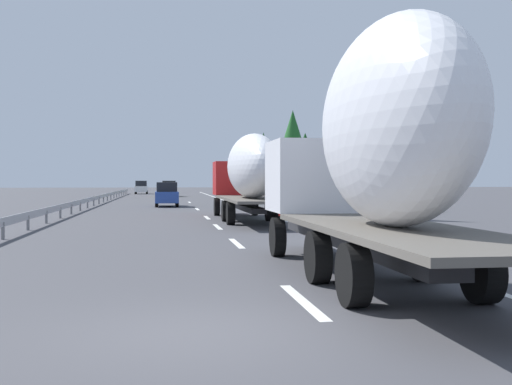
% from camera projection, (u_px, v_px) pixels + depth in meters
% --- Properties ---
extents(ground_plane, '(260.00, 260.00, 0.00)m').
position_uv_depth(ground_plane, '(171.00, 207.00, 48.08)').
color(ground_plane, '#424247').
extents(lane_stripe_0, '(3.20, 0.20, 0.01)m').
position_uv_depth(lane_stripe_0, '(303.00, 301.00, 10.74)').
color(lane_stripe_0, white).
rests_on(lane_stripe_0, ground_plane).
extents(lane_stripe_1, '(3.20, 0.20, 0.01)m').
position_uv_depth(lane_stripe_1, '(236.00, 243.00, 20.55)').
color(lane_stripe_1, white).
rests_on(lane_stripe_1, ground_plane).
extents(lane_stripe_2, '(3.20, 0.20, 0.01)m').
position_uv_depth(lane_stripe_2, '(218.00, 227.00, 27.81)').
color(lane_stripe_2, white).
rests_on(lane_stripe_2, ground_plane).
extents(lane_stripe_3, '(3.20, 0.20, 0.01)m').
position_uv_depth(lane_stripe_3, '(207.00, 218.00, 34.59)').
color(lane_stripe_3, white).
rests_on(lane_stripe_3, ground_plane).
extents(lane_stripe_4, '(3.20, 0.20, 0.01)m').
position_uv_depth(lane_stripe_4, '(197.00, 209.00, 44.70)').
color(lane_stripe_4, white).
rests_on(lane_stripe_4, ground_plane).
extents(lane_stripe_5, '(3.20, 0.20, 0.01)m').
position_uv_depth(lane_stripe_5, '(189.00, 202.00, 58.54)').
color(lane_stripe_5, white).
rests_on(lane_stripe_5, ground_plane).
extents(edge_line_right, '(110.00, 0.20, 0.01)m').
position_uv_depth(edge_line_right, '(236.00, 204.00, 53.82)').
color(edge_line_right, white).
rests_on(edge_line_right, ground_plane).
extents(truck_lead, '(14.36, 2.55, 4.21)m').
position_uv_depth(truck_lead, '(249.00, 172.00, 31.19)').
color(truck_lead, '#B21919').
rests_on(truck_lead, ground_plane).
extents(truck_trailing, '(12.64, 2.55, 4.98)m').
position_uv_depth(truck_trailing, '(373.00, 147.00, 12.61)').
color(truck_trailing, silver).
rests_on(truck_trailing, ground_plane).
extents(car_blue_sedan, '(4.41, 1.77, 1.88)m').
position_uv_depth(car_blue_sedan, '(167.00, 194.00, 49.18)').
color(car_blue_sedan, '#28479E').
rests_on(car_blue_sedan, ground_plane).
extents(car_white_van, '(4.26, 1.85, 1.95)m').
position_uv_depth(car_white_van, '(141.00, 187.00, 94.27)').
color(car_white_van, white).
rests_on(car_white_van, ground_plane).
extents(car_yellow_coupe, '(4.33, 1.85, 1.96)m').
position_uv_depth(car_yellow_coupe, '(169.00, 189.00, 79.35)').
color(car_yellow_coupe, gold).
rests_on(car_yellow_coupe, ground_plane).
extents(road_sign, '(0.10, 0.90, 3.22)m').
position_uv_depth(road_sign, '(244.00, 178.00, 57.60)').
color(road_sign, gray).
rests_on(road_sign, ground_plane).
extents(tree_0, '(3.52, 3.52, 7.56)m').
position_uv_depth(tree_0, '(293.00, 146.00, 50.06)').
color(tree_0, '#472D19').
rests_on(tree_0, ground_plane).
extents(tree_1, '(2.74, 2.74, 7.15)m').
position_uv_depth(tree_1, '(264.00, 158.00, 67.85)').
color(tree_1, '#472D19').
rests_on(tree_1, ground_plane).
extents(tree_2, '(3.55, 3.55, 6.14)m').
position_uv_depth(tree_2, '(305.00, 160.00, 54.99)').
color(tree_2, '#472D19').
rests_on(tree_2, ground_plane).
extents(tree_3, '(3.99, 3.99, 5.03)m').
position_uv_depth(tree_3, '(253.00, 171.00, 80.22)').
color(tree_3, '#472D19').
rests_on(tree_3, ground_plane).
extents(tree_4, '(2.41, 2.41, 6.51)m').
position_uv_depth(tree_4, '(361.00, 146.00, 34.06)').
color(tree_4, '#472D19').
rests_on(tree_4, ground_plane).
extents(tree_5, '(3.20, 3.20, 5.52)m').
position_uv_depth(tree_5, '(371.00, 161.00, 43.10)').
color(tree_5, '#472D19').
rests_on(tree_5, ground_plane).
extents(guardrail_median, '(94.00, 0.10, 0.76)m').
position_uv_depth(guardrail_median, '(94.00, 199.00, 50.18)').
color(guardrail_median, '#9EA0A5').
rests_on(guardrail_median, ground_plane).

